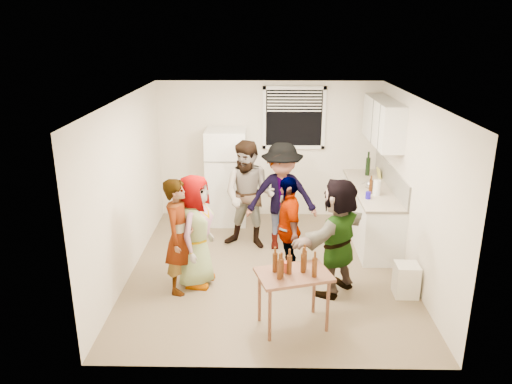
{
  "coord_description": "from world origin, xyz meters",
  "views": [
    {
      "loc": [
        -0.07,
        -6.64,
        3.43
      ],
      "look_at": [
        -0.19,
        0.14,
        1.15
      ],
      "focal_mm": 35.0,
      "sensor_mm": 36.0,
      "label": 1
    }
  ],
  "objects_px": {
    "blue_cup": "(368,199)",
    "guest_grey": "(198,283)",
    "beer_bottle_table": "(281,276)",
    "kettle": "(370,188)",
    "red_cup": "(288,272)",
    "trash_bin": "(406,278)",
    "guest_black": "(287,276)",
    "guest_back_right": "(281,247)",
    "serving_table": "(292,326)",
    "beer_bottle_counter": "(370,194)",
    "guest_orange": "(335,291)",
    "wine_bottle": "(367,175)",
    "refrigerator": "(226,177)",
    "guest_back_left": "(249,246)",
    "guest_stripe": "(183,289)"
  },
  "relations": [
    {
      "from": "trash_bin",
      "to": "beer_bottle_counter",
      "type": "bearing_deg",
      "value": 97.77
    },
    {
      "from": "beer_bottle_table",
      "to": "guest_orange",
      "type": "relative_size",
      "value": 0.14
    },
    {
      "from": "kettle",
      "to": "guest_grey",
      "type": "distance_m",
      "value": 3.2
    },
    {
      "from": "wine_bottle",
      "to": "serving_table",
      "type": "relative_size",
      "value": 0.38
    },
    {
      "from": "guest_grey",
      "to": "beer_bottle_table",
      "type": "bearing_deg",
      "value": -121.68
    },
    {
      "from": "blue_cup",
      "to": "guest_grey",
      "type": "xyz_separation_m",
      "value": [
        -2.52,
        -1.03,
        -0.9
      ]
    },
    {
      "from": "serving_table",
      "to": "guest_orange",
      "type": "bearing_deg",
      "value": 53.55
    },
    {
      "from": "beer_bottle_counter",
      "to": "guest_back_right",
      "type": "bearing_deg",
      "value": -177.04
    },
    {
      "from": "red_cup",
      "to": "guest_back_right",
      "type": "distance_m",
      "value": 2.31
    },
    {
      "from": "beer_bottle_counter",
      "to": "red_cup",
      "type": "distance_m",
      "value": 2.68
    },
    {
      "from": "trash_bin",
      "to": "kettle",
      "type": "bearing_deg",
      "value": 95.08
    },
    {
      "from": "trash_bin",
      "to": "guest_black",
      "type": "distance_m",
      "value": 1.65
    },
    {
      "from": "guest_grey",
      "to": "guest_back_right",
      "type": "xyz_separation_m",
      "value": [
        1.2,
        1.21,
        0.0
      ]
    },
    {
      "from": "beer_bottle_table",
      "to": "guest_grey",
      "type": "xyz_separation_m",
      "value": [
        -1.13,
        1.11,
        -0.7
      ]
    },
    {
      "from": "guest_grey",
      "to": "guest_orange",
      "type": "bearing_deg",
      "value": -82.9
    },
    {
      "from": "guest_orange",
      "to": "guest_back_left",
      "type": "bearing_deg",
      "value": -98.96
    },
    {
      "from": "guest_stripe",
      "to": "trash_bin",
      "type": "bearing_deg",
      "value": -77.81
    },
    {
      "from": "kettle",
      "to": "guest_back_left",
      "type": "height_order",
      "value": "kettle"
    },
    {
      "from": "guest_grey",
      "to": "guest_black",
      "type": "relative_size",
      "value": 1.06
    },
    {
      "from": "blue_cup",
      "to": "serving_table",
      "type": "xyz_separation_m",
      "value": [
        -1.24,
        -2.06,
        -0.9
      ]
    },
    {
      "from": "blue_cup",
      "to": "guest_orange",
      "type": "height_order",
      "value": "blue_cup"
    },
    {
      "from": "serving_table",
      "to": "red_cup",
      "type": "bearing_deg",
      "value": 155.9
    },
    {
      "from": "guest_grey",
      "to": "guest_black",
      "type": "height_order",
      "value": "guest_grey"
    },
    {
      "from": "kettle",
      "to": "guest_black",
      "type": "bearing_deg",
      "value": -130.9
    },
    {
      "from": "kettle",
      "to": "guest_orange",
      "type": "height_order",
      "value": "kettle"
    },
    {
      "from": "guest_back_left",
      "to": "beer_bottle_table",
      "type": "bearing_deg",
      "value": -64.48
    },
    {
      "from": "kettle",
      "to": "blue_cup",
      "type": "bearing_deg",
      "value": -99.1
    },
    {
      "from": "guest_back_left",
      "to": "guest_black",
      "type": "xyz_separation_m",
      "value": [
        0.57,
        -1.01,
        0.0
      ]
    },
    {
      "from": "refrigerator",
      "to": "wine_bottle",
      "type": "distance_m",
      "value": 2.5
    },
    {
      "from": "refrigerator",
      "to": "trash_bin",
      "type": "xyz_separation_m",
      "value": [
        2.56,
        -2.6,
        -0.6
      ]
    },
    {
      "from": "guest_black",
      "to": "guest_back_right",
      "type": "bearing_deg",
      "value": 173.77
    },
    {
      "from": "trash_bin",
      "to": "wine_bottle",
      "type": "bearing_deg",
      "value": 91.39
    },
    {
      "from": "blue_cup",
      "to": "trash_bin",
      "type": "bearing_deg",
      "value": -77.2
    },
    {
      "from": "beer_bottle_counter",
      "to": "guest_back_right",
      "type": "relative_size",
      "value": 0.13
    },
    {
      "from": "trash_bin",
      "to": "guest_back_left",
      "type": "bearing_deg",
      "value": 144.53
    },
    {
      "from": "beer_bottle_counter",
      "to": "wine_bottle",
      "type": "bearing_deg",
      "value": 81.64
    },
    {
      "from": "trash_bin",
      "to": "guest_orange",
      "type": "bearing_deg",
      "value": 174.6
    },
    {
      "from": "beer_bottle_counter",
      "to": "red_cup",
      "type": "relative_size",
      "value": 1.75
    },
    {
      "from": "guest_back_right",
      "to": "red_cup",
      "type": "bearing_deg",
      "value": -91.08
    },
    {
      "from": "guest_black",
      "to": "serving_table",
      "type": "bearing_deg",
      "value": -8.73
    },
    {
      "from": "serving_table",
      "to": "guest_back_right",
      "type": "height_order",
      "value": "serving_table"
    },
    {
      "from": "kettle",
      "to": "red_cup",
      "type": "relative_size",
      "value": 1.72
    },
    {
      "from": "wine_bottle",
      "to": "beer_bottle_table",
      "type": "bearing_deg",
      "value": -115.46
    },
    {
      "from": "kettle",
      "to": "guest_back_right",
      "type": "xyz_separation_m",
      "value": [
        -1.45,
        -0.34,
        -0.9
      ]
    },
    {
      "from": "wine_bottle",
      "to": "beer_bottle_counter",
      "type": "distance_m",
      "value": 1.03
    },
    {
      "from": "guest_black",
      "to": "wine_bottle",
      "type": "bearing_deg",
      "value": 134.83
    },
    {
      "from": "refrigerator",
      "to": "guest_black",
      "type": "xyz_separation_m",
      "value": [
        1.01,
        -2.1,
        -0.85
      ]
    },
    {
      "from": "beer_bottle_counter",
      "to": "guest_stripe",
      "type": "xyz_separation_m",
      "value": [
        -2.78,
        -1.46,
        -0.9
      ]
    },
    {
      "from": "trash_bin",
      "to": "red_cup",
      "type": "height_order",
      "value": "red_cup"
    },
    {
      "from": "trash_bin",
      "to": "serving_table",
      "type": "distance_m",
      "value": 1.73
    }
  ]
}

